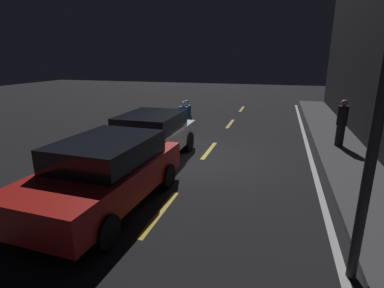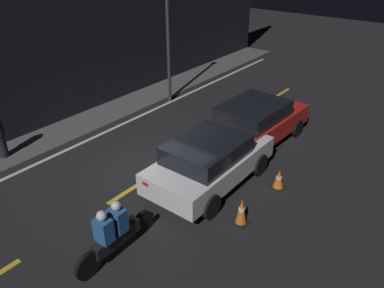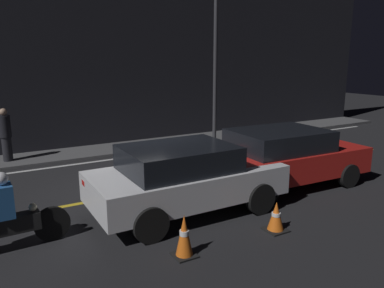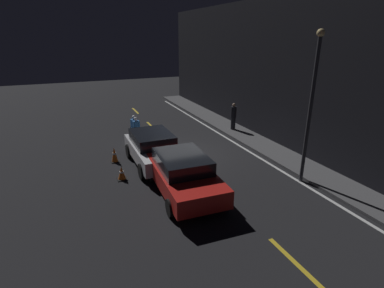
{
  "view_description": "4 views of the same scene",
  "coord_description": "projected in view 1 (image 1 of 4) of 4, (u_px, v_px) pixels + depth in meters",
  "views": [
    {
      "loc": [
        8.65,
        2.19,
        3.11
      ],
      "look_at": [
        1.03,
        -0.03,
        0.8
      ],
      "focal_mm": 28.0,
      "sensor_mm": 36.0,
      "label": 1
    },
    {
      "loc": [
        -6.85,
        -6.64,
        6.19
      ],
      "look_at": [
        0.92,
        -0.56,
        0.74
      ],
      "focal_mm": 35.0,
      "sensor_mm": 36.0,
      "label": 2
    },
    {
      "loc": [
        -3.14,
        -8.05,
        3.15
      ],
      "look_at": [
        1.32,
        -0.34,
        1.13
      ],
      "focal_mm": 35.0,
      "sensor_mm": 36.0,
      "label": 3
    },
    {
      "loc": [
        12.71,
        -4.91,
        5.53
      ],
      "look_at": [
        0.7,
        0.23,
        0.79
      ],
      "focal_mm": 28.0,
      "sensor_mm": 36.0,
      "label": 4
    }
  ],
  "objects": [
    {
      "name": "raised_curb",
      "position": [
        356.0,
        172.0,
        8.24
      ],
      "size": [
        28.0,
        1.64,
        0.12
      ],
      "color": "#4C4C4F",
      "rests_on": "ground"
    },
    {
      "name": "lane_dash_a",
      "position": [
        242.0,
        109.0,
        18.65
      ],
      "size": [
        2.0,
        0.14,
        0.01
      ],
      "color": "gold",
      "rests_on": "ground"
    },
    {
      "name": "pedestrian",
      "position": [
        342.0,
        123.0,
        10.3
      ],
      "size": [
        0.34,
        0.34,
        1.61
      ],
      "color": "black",
      "rests_on": "raised_curb"
    },
    {
      "name": "lane_dash_b",
      "position": [
        230.0,
        124.0,
        14.5
      ],
      "size": [
        2.0,
        0.14,
        0.01
      ],
      "color": "gold",
      "rests_on": "ground"
    },
    {
      "name": "lane_dash_c",
      "position": [
        209.0,
        150.0,
        10.35
      ],
      "size": [
        2.0,
        0.14,
        0.01
      ],
      "color": "gold",
      "rests_on": "ground"
    },
    {
      "name": "motorcycle",
      "position": [
        185.0,
        118.0,
        12.52
      ],
      "size": [
        2.26,
        0.39,
        1.38
      ],
      "rotation": [
        0.0,
        0.0,
        0.04
      ],
      "color": "black",
      "rests_on": "ground"
    },
    {
      "name": "lane_dash_d",
      "position": [
        160.0,
        213.0,
        6.21
      ],
      "size": [
        2.0,
        0.14,
        0.01
      ],
      "color": "gold",
      "rests_on": "ground"
    },
    {
      "name": "taxi_red",
      "position": [
        104.0,
        171.0,
        6.39
      ],
      "size": [
        4.25,
        2.17,
        1.44
      ],
      "rotation": [
        0.0,
        0.0,
        -0.04
      ],
      "color": "red",
      "rests_on": "ground"
    },
    {
      "name": "ground_plane",
      "position": [
        202.0,
        160.0,
        9.43
      ],
      "size": [
        56.0,
        56.0,
        0.0
      ],
      "primitive_type": "plane",
      "color": "black"
    },
    {
      "name": "sedan_white",
      "position": [
        150.0,
        136.0,
        9.23
      ],
      "size": [
        4.01,
        1.98,
        1.44
      ],
      "rotation": [
        0.0,
        0.0,
        0.0
      ],
      "color": "silver",
      "rests_on": "ground"
    },
    {
      "name": "lane_solid_kerb",
      "position": [
        314.0,
        170.0,
        8.55
      ],
      "size": [
        25.2,
        0.14,
        0.01
      ],
      "color": "silver",
      "rests_on": "ground"
    },
    {
      "name": "traffic_cone_near",
      "position": [
        119.0,
        138.0,
        10.61
      ],
      "size": [
        0.37,
        0.37,
        0.72
      ],
      "color": "black",
      "rests_on": "ground"
    },
    {
      "name": "traffic_cone_mid",
      "position": [
        85.0,
        157.0,
        8.85
      ],
      "size": [
        0.4,
        0.4,
        0.57
      ],
      "color": "black",
      "rests_on": "ground"
    }
  ]
}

